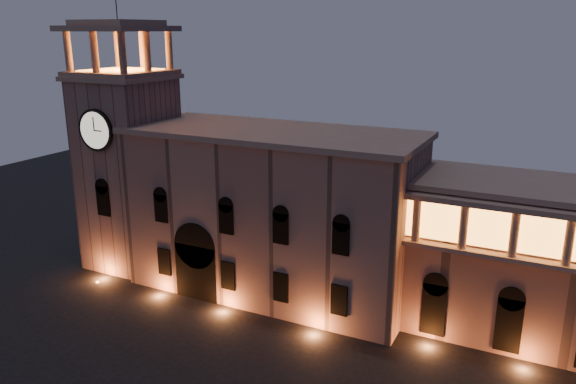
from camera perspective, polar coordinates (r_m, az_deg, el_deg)
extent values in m
cube|color=#8F6A5D|center=(59.62, -1.52, -2.30)|extent=(30.00, 12.00, 17.00)
cube|color=#A0806E|center=(57.45, -1.58, 6.06)|extent=(30.80, 12.80, 0.60)
cube|color=black|center=(60.30, -9.00, -7.89)|extent=(5.00, 1.40, 6.00)
cylinder|color=black|center=(59.15, -9.13, -5.23)|extent=(5.00, 1.40, 5.00)
cube|color=#FF9532|center=(60.24, -9.11, -8.13)|extent=(4.20, 0.20, 5.00)
cube|color=#8F6A5D|center=(68.49, -15.76, 1.71)|extent=(9.00, 9.00, 22.00)
cube|color=#A0806E|center=(66.70, -16.51, 11.11)|extent=(9.80, 9.80, 0.50)
cylinder|color=black|center=(63.98, -18.96, 5.96)|extent=(4.60, 0.35, 4.60)
cylinder|color=beige|center=(63.89, -19.05, 5.94)|extent=(4.00, 0.12, 4.00)
cube|color=#A0806E|center=(66.66, -16.54, 11.54)|extent=(9.40, 9.40, 0.50)
cube|color=#FF9532|center=(66.64, -16.56, 11.79)|extent=(6.80, 6.80, 0.15)
cylinder|color=#A0806E|center=(66.53, -21.45, 13.13)|extent=(0.76, 0.76, 4.20)
cylinder|color=#A0806E|center=(63.80, -19.07, 13.27)|extent=(0.76, 0.76, 4.20)
cylinder|color=#A0806E|center=(61.18, -16.48, 13.40)|extent=(0.76, 0.76, 4.20)
cylinder|color=#A0806E|center=(71.91, -16.91, 13.68)|extent=(0.76, 0.76, 4.20)
cylinder|color=#A0806E|center=(69.39, -14.54, 13.79)|extent=(0.76, 0.76, 4.20)
cylinder|color=#A0806E|center=(66.98, -11.99, 13.88)|extent=(0.76, 0.76, 4.20)
cylinder|color=#A0806E|center=(69.17, -19.09, 13.43)|extent=(0.76, 0.76, 4.20)
cylinder|color=#A0806E|center=(64.03, -14.13, 13.66)|extent=(0.76, 0.76, 4.20)
cube|color=#A0806E|center=(66.50, -16.88, 15.61)|extent=(9.80, 9.80, 0.60)
cube|color=#A0806E|center=(66.51, -16.92, 16.13)|extent=(7.50, 7.50, 0.60)
cylinder|color=black|center=(66.57, -17.09, 18.10)|extent=(0.10, 0.10, 4.00)
cylinder|color=#A0806E|center=(50.21, 12.91, -2.69)|extent=(0.70, 0.70, 4.00)
cylinder|color=#A0806E|center=(49.53, 17.41, -3.30)|extent=(0.70, 0.70, 4.00)
cylinder|color=#A0806E|center=(49.17, 22.00, -3.90)|extent=(0.70, 0.70, 4.00)
cylinder|color=#A0806E|center=(49.13, 26.65, -4.48)|extent=(0.70, 0.70, 4.00)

